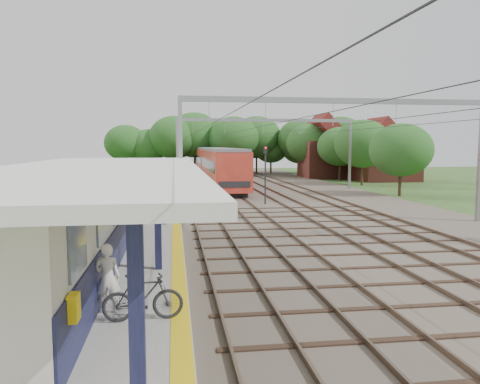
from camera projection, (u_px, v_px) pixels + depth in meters
ground at (415, 343)px, 10.58m from camera, size 160.00×160.00×0.00m
ballast_bed at (283, 196)px, 40.68m from camera, size 18.00×90.00×0.10m
platform at (131, 232)px, 23.30m from camera, size 5.00×52.00×0.35m
yellow_stripe at (177, 227)px, 23.60m from camera, size 0.45×52.00×0.01m
station_building at (71, 216)px, 16.02m from camera, size 3.41×18.00×3.40m
canopy at (98, 171)px, 15.03m from camera, size 6.40×20.00×3.44m
rail_tracks at (254, 195)px, 40.32m from camera, size 11.80×88.00×0.15m
catenary_system at (290, 131)px, 35.40m from camera, size 17.22×88.00×7.00m
tree_band at (238, 142)px, 66.89m from camera, size 31.72×30.88×8.82m
house_near at (386, 157)px, 58.53m from camera, size 7.00×6.12×7.89m
house_far at (332, 154)px, 63.71m from camera, size 8.00×6.12×8.66m
person at (107, 278)px, 11.48m from camera, size 0.64×0.43×1.73m
bicycle at (143, 297)px, 10.96m from camera, size 1.91×0.65×1.13m
train at (214, 163)px, 56.63m from camera, size 3.09×38.51×4.05m
signal_post at (265, 168)px, 34.50m from camera, size 0.33×0.29×4.39m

